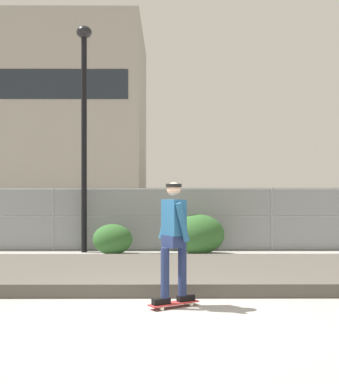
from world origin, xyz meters
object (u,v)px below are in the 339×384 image
street_lamp (84,111)px  shrub_left (113,239)px  shrub_center (198,234)px  skater (174,234)px  skateboard (174,303)px  parked_car_near (65,216)px

street_lamp → shrub_left: (0.88, -0.56, -3.65)m
shrub_left → shrub_center: 2.38m
skater → shrub_left: bearing=104.4°
street_lamp → shrub_center: bearing=-9.2°
skateboard → skater: size_ratio=0.43×
parked_car_near → shrub_center: size_ratio=3.11×
skateboard → parked_car_near: (-3.82, 10.75, 0.78)m
skater → parked_car_near: 11.41m
shrub_center → skater: bearing=-97.0°
shrub_left → street_lamp: bearing=147.4°
skater → shrub_center: bearing=83.0°
street_lamp → parked_car_near: (-1.34, 3.93, -3.23)m
parked_car_near → shrub_center: parked_car_near is taller
skateboard → parked_car_near: 11.44m
shrub_left → shrub_center: (2.38, 0.03, 0.13)m
street_lamp → shrub_center: street_lamp is taller
skater → skateboard: bearing=104.0°
street_lamp → shrub_center: size_ratio=4.52×
skateboard → street_lamp: 8.29m
street_lamp → shrub_left: 3.79m
skater → shrub_center: skater is taller
skater → street_lamp: size_ratio=0.28×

